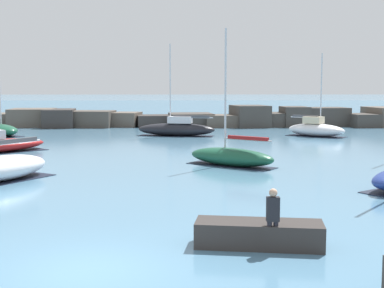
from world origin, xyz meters
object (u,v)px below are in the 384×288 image
object	(u,v)px
sailboat_moored_2	(231,156)
sailboat_moored_7	(316,129)
person_on_rocks	(273,216)
sailboat_moored_1	(177,129)

from	to	relation	value
sailboat_moored_2	sailboat_moored_7	distance (m)	20.80
sailboat_moored_7	person_on_rocks	xyz separation A→B (m)	(-9.74, -34.91, 0.33)
sailboat_moored_2	person_on_rocks	size ratio (longest dim) A/B	4.43
sailboat_moored_2	person_on_rocks	distance (m)	16.41
sailboat_moored_1	person_on_rocks	distance (m)	35.66
sailboat_moored_2	person_on_rocks	world-z (taller)	sailboat_moored_2
sailboat_moored_1	person_on_rocks	xyz separation A→B (m)	(3.27, -35.50, 0.32)
sailboat_moored_1	person_on_rocks	world-z (taller)	sailboat_moored_1
sailboat_moored_2	sailboat_moored_7	size ratio (longest dim) A/B	1.04
sailboat_moored_2	sailboat_moored_7	xyz separation A→B (m)	(9.50, 18.50, 0.13)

